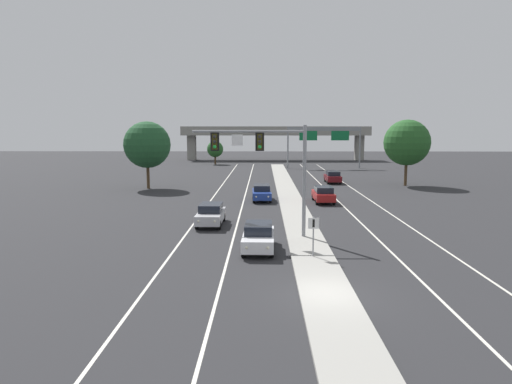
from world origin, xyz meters
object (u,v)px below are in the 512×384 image
at_px(car_oncoming_silver, 211,214).
at_px(car_receding_darkred, 333,177).
at_px(car_receding_red, 323,194).
at_px(car_oncoming_blue, 262,193).
at_px(tree_far_right_c, 407,143).
at_px(median_sign_post, 313,231).
at_px(tree_far_left_b, 215,149).
at_px(tree_far_left_c, 147,145).
at_px(car_oncoming_white, 259,236).
at_px(highway_sign_gantry, 324,134).
at_px(overhead_signal_mast, 268,157).

bearing_deg(car_oncoming_silver, car_receding_darkred, 64.46).
bearing_deg(car_receding_red, car_oncoming_silver, -131.92).
distance_m(car_oncoming_blue, tree_far_right_c, 22.56).
relative_size(median_sign_post, tree_far_left_b, 0.47).
bearing_deg(car_oncoming_blue, car_oncoming_silver, -107.40).
height_order(car_receding_red, tree_far_left_b, tree_far_left_b).
bearing_deg(car_oncoming_silver, tree_far_left_c, 114.88).
relative_size(car_receding_red, tree_far_right_c, 0.54).
distance_m(car_oncoming_blue, tree_far_left_b, 48.84).
relative_size(car_oncoming_white, car_oncoming_silver, 1.00).
relative_size(car_receding_red, highway_sign_gantry, 0.34).
bearing_deg(median_sign_post, car_oncoming_blue, 97.88).
bearing_deg(tree_far_left_b, car_receding_darkred, -59.79).
bearing_deg(car_receding_red, car_oncoming_white, -108.70).
height_order(median_sign_post, tree_far_right_c, tree_far_right_c).
bearing_deg(tree_far_right_c, tree_far_left_b, 128.13).
xyz_separation_m(car_oncoming_silver, car_oncoming_blue, (3.75, 11.95, 0.00)).
relative_size(car_oncoming_white, tree_far_right_c, 0.54).
bearing_deg(car_oncoming_blue, median_sign_post, -82.12).
distance_m(overhead_signal_mast, tree_far_left_b, 64.83).
bearing_deg(highway_sign_gantry, car_receding_red, -97.30).
bearing_deg(highway_sign_gantry, tree_far_left_b, 156.16).
bearing_deg(overhead_signal_mast, car_oncoming_white, -101.13).
distance_m(car_oncoming_silver, tree_far_left_c, 23.94).
bearing_deg(car_oncoming_blue, tree_far_left_c, 145.46).
height_order(car_oncoming_blue, highway_sign_gantry, highway_sign_gantry).
bearing_deg(tree_far_left_b, median_sign_post, -79.77).
relative_size(car_oncoming_white, highway_sign_gantry, 0.34).
distance_m(car_oncoming_white, tree_far_left_b, 67.72).
relative_size(car_oncoming_white, car_receding_red, 1.00).
distance_m(overhead_signal_mast, car_receding_red, 16.67).
distance_m(car_oncoming_blue, car_receding_red, 6.10).
relative_size(car_oncoming_silver, car_oncoming_blue, 1.00).
bearing_deg(car_receding_darkred, tree_far_right_c, -17.54).
height_order(car_oncoming_blue, car_receding_red, same).
bearing_deg(car_oncoming_blue, highway_sign_gantry, 74.01).
bearing_deg(tree_far_left_b, highway_sign_gantry, -23.84).
distance_m(car_receding_darkred, highway_sign_gantry, 23.96).
bearing_deg(car_receding_red, car_receding_darkred, 78.58).
bearing_deg(median_sign_post, tree_far_left_b, 100.23).
relative_size(tree_far_left_b, tree_far_right_c, 0.57).
bearing_deg(highway_sign_gantry, overhead_signal_mast, -100.96).
bearing_deg(median_sign_post, highway_sign_gantry, 82.19).
bearing_deg(car_receding_darkred, car_oncoming_blue, -121.17).
bearing_deg(overhead_signal_mast, car_oncoming_blue, 91.68).
height_order(highway_sign_gantry, tree_far_left_c, tree_far_left_c).
bearing_deg(median_sign_post, car_receding_darkred, 79.99).
xyz_separation_m(tree_far_left_b, tree_far_left_c, (-4.12, -38.46, 2.16)).
bearing_deg(overhead_signal_mast, tree_far_left_b, 98.88).
bearing_deg(car_oncoming_white, tree_far_left_b, 97.99).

